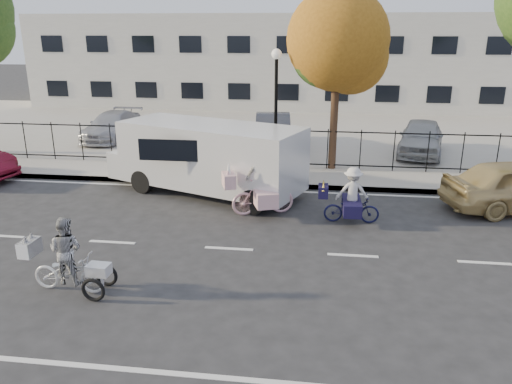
% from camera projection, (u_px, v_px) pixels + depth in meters
% --- Properties ---
extents(ground, '(120.00, 120.00, 0.00)m').
position_uv_depth(ground, '(229.00, 249.00, 12.24)').
color(ground, '#333334').
extents(road_markings, '(60.00, 9.52, 0.01)m').
position_uv_depth(road_markings, '(229.00, 249.00, 12.24)').
color(road_markings, silver).
rests_on(road_markings, ground).
extents(curb, '(60.00, 0.10, 0.15)m').
position_uv_depth(curb, '(256.00, 185.00, 16.97)').
color(curb, '#A8A399').
rests_on(curb, ground).
extents(sidewalk, '(60.00, 2.20, 0.15)m').
position_uv_depth(sidewalk, '(259.00, 176.00, 17.96)').
color(sidewalk, '#A8A399').
rests_on(sidewalk, ground).
extents(parking_lot, '(60.00, 15.60, 0.15)m').
position_uv_depth(parking_lot, '(280.00, 129.00, 26.34)').
color(parking_lot, '#A8A399').
rests_on(parking_lot, ground).
extents(iron_fence, '(58.00, 0.06, 1.50)m').
position_uv_depth(iron_fence, '(263.00, 147.00, 18.74)').
color(iron_fence, black).
rests_on(iron_fence, sidewalk).
extents(building, '(34.00, 10.00, 6.00)m').
position_uv_depth(building, '(293.00, 60.00, 34.84)').
color(building, silver).
rests_on(building, ground).
extents(lamppost, '(0.36, 0.36, 4.33)m').
position_uv_depth(lamppost, '(276.00, 89.00, 17.61)').
color(lamppost, black).
rests_on(lamppost, sidewalk).
extents(street_sign, '(0.85, 0.06, 1.80)m').
position_uv_depth(street_sign, '(212.00, 134.00, 18.43)').
color(street_sign, black).
rests_on(street_sign, sidewalk).
extents(zebra_trike, '(1.88, 0.73, 1.61)m').
position_uv_depth(zebra_trike, '(68.00, 263.00, 10.11)').
color(zebra_trike, silver).
rests_on(zebra_trike, ground).
extents(unicorn_bike, '(2.13, 1.54, 2.10)m').
position_uv_depth(unicorn_bike, '(262.00, 189.00, 14.28)').
color(unicorn_bike, beige).
rests_on(unicorn_bike, ground).
extents(bull_bike, '(1.69, 1.16, 1.59)m').
position_uv_depth(bull_bike, '(351.00, 201.00, 13.73)').
color(bull_bike, '#101135').
rests_on(bull_bike, ground).
extents(white_van, '(6.99, 4.16, 2.29)m').
position_uv_depth(white_van, '(207.00, 156.00, 15.91)').
color(white_van, white).
rests_on(white_van, ground).
extents(pedestrian, '(0.68, 0.64, 1.57)m').
position_uv_depth(pedestrian, '(186.00, 152.00, 17.79)').
color(pedestrian, black).
rests_on(pedestrian, sidewalk).
extents(lot_car_a, '(1.85, 4.34, 1.25)m').
position_uv_depth(lot_car_a, '(112.00, 126.00, 23.46)').
color(lot_car_a, '#AAABB2').
rests_on(lot_car_a, parking_lot).
extents(lot_car_c, '(1.96, 4.44, 1.42)m').
position_uv_depth(lot_car_c, '(273.00, 130.00, 21.96)').
color(lot_car_c, '#53545B').
rests_on(lot_car_c, parking_lot).
extents(lot_car_d, '(2.55, 4.45, 1.42)m').
position_uv_depth(lot_car_d, '(421.00, 137.00, 20.59)').
color(lot_car_d, '#A2A5AA').
rests_on(lot_car_d, parking_lot).
extents(tree_mid, '(3.61, 3.58, 6.57)m').
position_uv_depth(tree_mid, '(342.00, 45.00, 17.39)').
color(tree_mid, '#442D1D').
rests_on(tree_mid, ground).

